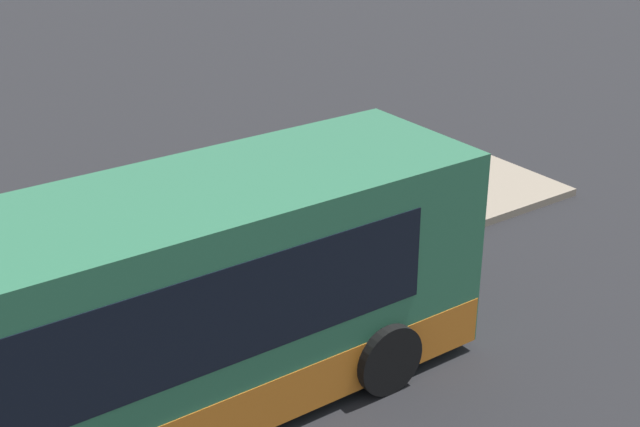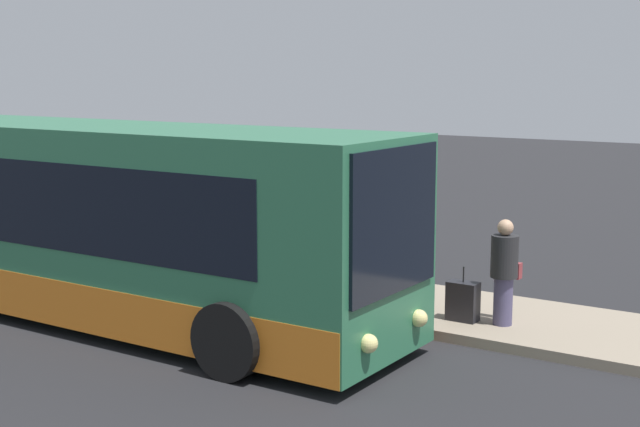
# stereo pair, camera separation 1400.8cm
# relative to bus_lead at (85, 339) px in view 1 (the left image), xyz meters

# --- Properties ---
(ground) EXTENTS (80.00, 80.00, 0.00)m
(ground) POSITION_rel_bus_lead_xyz_m (1.14, 0.11, -1.53)
(ground) COLOR #232326
(platform) EXTENTS (20.00, 2.59, 0.15)m
(platform) POSITION_rel_bus_lead_xyz_m (1.14, 3.00, -1.45)
(platform) COLOR gray
(platform) RESTS_ON ground
(bus_lead) EXTENTS (10.78, 2.74, 3.07)m
(bus_lead) POSITION_rel_bus_lead_xyz_m (0.00, 0.00, 0.00)
(bus_lead) COLOR #2D704C
(bus_lead) RESTS_ON ground
(passenger_boarding) EXTENTS (0.41, 0.58, 1.59)m
(passenger_boarding) POSITION_rel_bus_lead_xyz_m (5.84, 2.57, -0.53)
(passenger_boarding) COLOR #4C476B
(passenger_boarding) RESTS_ON platform
(passenger_waiting) EXTENTS (0.34, 0.51, 1.80)m
(passenger_waiting) POSITION_rel_bus_lead_xyz_m (2.65, 2.98, -0.38)
(passenger_waiting) COLOR gray
(passenger_waiting) RESTS_ON platform
(suitcase) EXTENTS (0.47, 0.27, 0.84)m
(suitcase) POSITION_rel_bus_lead_xyz_m (5.25, 2.43, -1.07)
(suitcase) COLOR black
(suitcase) RESTS_ON platform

